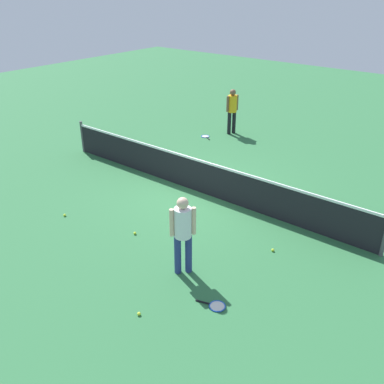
{
  "coord_description": "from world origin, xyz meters",
  "views": [
    {
      "loc": [
        6.61,
        -8.58,
        5.4
      ],
      "look_at": [
        1.01,
        -1.55,
        0.9
      ],
      "focal_mm": 40.3,
      "sensor_mm": 36.0,
      "label": 1
    }
  ],
  "objects_px": {
    "tennis_racket_near_player": "(216,306)",
    "tennis_ball_stray_left": "(273,250)",
    "player_far_side": "(232,108)",
    "tennis_racket_far_player": "(206,137)",
    "tennis_ball_by_net": "(65,215)",
    "tennis_ball_midcourt": "(135,233)",
    "tennis_ball_baseline": "(139,314)",
    "player_near_side": "(183,229)"
  },
  "relations": [
    {
      "from": "tennis_ball_stray_left",
      "to": "player_far_side",
      "type": "bearing_deg",
      "value": 130.47
    },
    {
      "from": "tennis_racket_far_player",
      "to": "tennis_ball_by_net",
      "type": "xyz_separation_m",
      "value": [
        0.85,
        -7.02,
        0.02
      ]
    },
    {
      "from": "player_far_side",
      "to": "tennis_racket_near_player",
      "type": "height_order",
      "value": "player_far_side"
    },
    {
      "from": "tennis_racket_near_player",
      "to": "tennis_racket_far_player",
      "type": "height_order",
      "value": "same"
    },
    {
      "from": "tennis_racket_far_player",
      "to": "tennis_ball_stray_left",
      "type": "height_order",
      "value": "tennis_ball_stray_left"
    },
    {
      "from": "tennis_racket_near_player",
      "to": "tennis_ball_by_net",
      "type": "xyz_separation_m",
      "value": [
        -4.91,
        0.32,
        0.02
      ]
    },
    {
      "from": "player_far_side",
      "to": "tennis_racket_far_player",
      "type": "height_order",
      "value": "player_far_side"
    },
    {
      "from": "player_far_side",
      "to": "tennis_racket_far_player",
      "type": "relative_size",
      "value": 2.89
    },
    {
      "from": "tennis_racket_near_player",
      "to": "tennis_ball_baseline",
      "type": "relative_size",
      "value": 9.2
    },
    {
      "from": "player_near_side",
      "to": "tennis_racket_far_player",
      "type": "relative_size",
      "value": 2.89
    },
    {
      "from": "tennis_racket_near_player",
      "to": "tennis_ball_stray_left",
      "type": "distance_m",
      "value": 2.21
    },
    {
      "from": "tennis_ball_by_net",
      "to": "player_near_side",
      "type": "bearing_deg",
      "value": 1.71
    },
    {
      "from": "player_near_side",
      "to": "tennis_racket_near_player",
      "type": "height_order",
      "value": "player_near_side"
    },
    {
      "from": "tennis_ball_midcourt",
      "to": "tennis_ball_stray_left",
      "type": "distance_m",
      "value": 3.19
    },
    {
      "from": "tennis_ball_by_net",
      "to": "tennis_ball_midcourt",
      "type": "xyz_separation_m",
      "value": [
        1.99,
        0.5,
        0.0
      ]
    },
    {
      "from": "tennis_ball_midcourt",
      "to": "tennis_ball_baseline",
      "type": "distance_m",
      "value": 2.72
    },
    {
      "from": "tennis_racket_far_player",
      "to": "tennis_ball_stray_left",
      "type": "bearing_deg",
      "value": -41.96
    },
    {
      "from": "player_near_side",
      "to": "player_far_side",
      "type": "relative_size",
      "value": 1.0
    },
    {
      "from": "player_far_side",
      "to": "tennis_ball_baseline",
      "type": "bearing_deg",
      "value": -65.28
    },
    {
      "from": "tennis_racket_near_player",
      "to": "tennis_ball_midcourt",
      "type": "height_order",
      "value": "tennis_ball_midcourt"
    },
    {
      "from": "player_near_side",
      "to": "tennis_ball_by_net",
      "type": "xyz_separation_m",
      "value": [
        -3.78,
        -0.11,
        -0.98
      ]
    },
    {
      "from": "player_far_side",
      "to": "tennis_racket_near_player",
      "type": "xyz_separation_m",
      "value": [
        5.23,
        -8.28,
        -1.0
      ]
    },
    {
      "from": "tennis_racket_near_player",
      "to": "tennis_ball_midcourt",
      "type": "relative_size",
      "value": 9.2
    },
    {
      "from": "tennis_racket_near_player",
      "to": "tennis_ball_midcourt",
      "type": "xyz_separation_m",
      "value": [
        -2.92,
        0.82,
        0.02
      ]
    },
    {
      "from": "tennis_ball_baseline",
      "to": "tennis_ball_stray_left",
      "type": "distance_m",
      "value": 3.37
    },
    {
      "from": "player_near_side",
      "to": "tennis_ball_baseline",
      "type": "distance_m",
      "value": 1.78
    },
    {
      "from": "tennis_ball_stray_left",
      "to": "tennis_racket_far_player",
      "type": "bearing_deg",
      "value": 138.04
    },
    {
      "from": "tennis_ball_baseline",
      "to": "tennis_ball_stray_left",
      "type": "xyz_separation_m",
      "value": [
        0.88,
        3.26,
        0.0
      ]
    },
    {
      "from": "player_far_side",
      "to": "tennis_racket_near_player",
      "type": "relative_size",
      "value": 2.8
    },
    {
      "from": "tennis_ball_stray_left",
      "to": "tennis_ball_by_net",
      "type": "bearing_deg",
      "value": -158.71
    },
    {
      "from": "tennis_racket_far_player",
      "to": "tennis_ball_by_net",
      "type": "relative_size",
      "value": 8.91
    },
    {
      "from": "tennis_racket_far_player",
      "to": "tennis_ball_midcourt",
      "type": "relative_size",
      "value": 8.91
    },
    {
      "from": "tennis_ball_by_net",
      "to": "tennis_ball_midcourt",
      "type": "distance_m",
      "value": 2.05
    },
    {
      "from": "player_far_side",
      "to": "tennis_ball_midcourt",
      "type": "distance_m",
      "value": 7.87
    },
    {
      "from": "player_near_side",
      "to": "tennis_racket_far_player",
      "type": "distance_m",
      "value": 8.38
    },
    {
      "from": "tennis_racket_near_player",
      "to": "tennis_ball_by_net",
      "type": "distance_m",
      "value": 4.92
    },
    {
      "from": "player_far_side",
      "to": "tennis_ball_stray_left",
      "type": "height_order",
      "value": "player_far_side"
    },
    {
      "from": "tennis_ball_baseline",
      "to": "player_near_side",
      "type": "bearing_deg",
      "value": 97.56
    },
    {
      "from": "tennis_ball_by_net",
      "to": "tennis_ball_midcourt",
      "type": "bearing_deg",
      "value": 14.04
    },
    {
      "from": "player_near_side",
      "to": "tennis_ball_midcourt",
      "type": "bearing_deg",
      "value": 167.84
    },
    {
      "from": "player_far_side",
      "to": "tennis_ball_baseline",
      "type": "xyz_separation_m",
      "value": [
        4.29,
        -9.32,
        -0.98
      ]
    },
    {
      "from": "tennis_ball_midcourt",
      "to": "tennis_ball_baseline",
      "type": "xyz_separation_m",
      "value": [
        1.98,
        -1.86,
        0.0
      ]
    }
  ]
}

